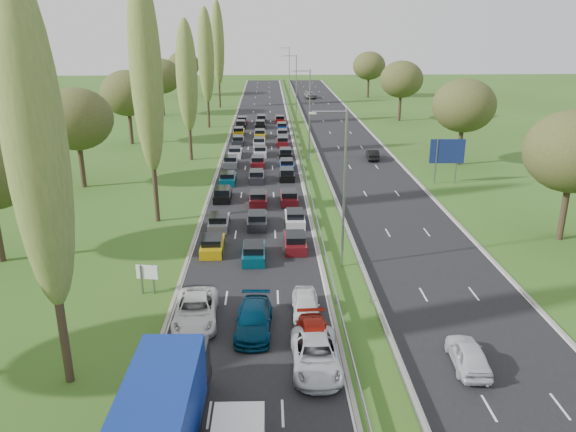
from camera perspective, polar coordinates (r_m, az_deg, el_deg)
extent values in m
plane|color=#335019|center=(78.45, 2.04, 6.01)|extent=(260.00, 260.00, 0.00)
cube|color=black|center=(80.70, -2.90, 6.37)|extent=(10.50, 215.00, 0.04)
cube|color=black|center=(81.63, 6.68, 6.41)|extent=(10.50, 215.00, 0.04)
cube|color=gray|center=(80.70, 1.10, 6.79)|extent=(0.06, 215.00, 0.32)
cube|color=gray|center=(80.85, 2.74, 6.79)|extent=(0.06, 215.00, 0.32)
cylinder|color=gray|center=(41.31, 5.73, 2.54)|extent=(0.18, 0.18, 12.00)
cylinder|color=gray|center=(75.35, 2.20, 10.12)|extent=(0.18, 0.18, 12.00)
cylinder|color=gray|center=(110.00, 0.85, 12.95)|extent=(0.18, 0.18, 12.00)
cylinder|color=gray|center=(144.81, 0.13, 14.42)|extent=(0.18, 0.18, 12.00)
cylinder|color=#2D2116|center=(30.72, -22.03, -9.73)|extent=(0.44, 0.44, 7.20)
ellipsoid|color=#597030|center=(27.82, -24.26, 6.45)|extent=(2.80, 2.80, 16.00)
cylinder|color=#2D2116|center=(53.11, -13.38, 3.56)|extent=(0.44, 0.44, 7.92)
ellipsoid|color=#597030|center=(51.47, -14.22, 13.99)|extent=(2.80, 2.80, 17.60)
cylinder|color=#2D2116|center=(77.32, -9.91, 8.00)|extent=(0.44, 0.44, 6.48)
ellipsoid|color=#597030|center=(76.24, -10.25, 13.85)|extent=(2.80, 2.80, 14.40)
cylinder|color=#2D2116|center=(101.76, -8.10, 10.91)|extent=(0.44, 0.44, 7.20)
ellipsoid|color=#597030|center=(100.92, -8.34, 15.86)|extent=(2.80, 2.80, 16.00)
cylinder|color=#2D2116|center=(126.42, -6.98, 12.68)|extent=(0.44, 0.44, 7.92)
ellipsoid|color=#597030|center=(125.74, -7.16, 17.06)|extent=(2.80, 2.80, 17.60)
cylinder|color=#2D2116|center=(67.42, -20.20, 4.79)|extent=(0.56, 0.56, 4.84)
ellipsoid|color=#38471E|center=(66.42, -20.72, 9.20)|extent=(8.00, 8.00, 6.80)
cylinder|color=#2D2116|center=(90.05, -15.68, 8.59)|extent=(0.56, 0.56, 4.84)
ellipsoid|color=#38471E|center=(89.30, -15.99, 11.92)|extent=(8.00, 8.00, 6.80)
cylinder|color=#2D2116|center=(117.14, -12.60, 11.11)|extent=(0.56, 0.56, 4.84)
ellipsoid|color=#38471E|center=(116.57, -12.79, 13.68)|extent=(8.00, 8.00, 6.80)
cylinder|color=#2D2116|center=(148.52, -10.44, 12.84)|extent=(0.56, 0.56, 4.84)
ellipsoid|color=#38471E|center=(148.07, -10.57, 14.87)|extent=(8.00, 8.00, 6.80)
cylinder|color=#2D2116|center=(53.07, 26.19, 0.33)|extent=(0.56, 0.56, 4.84)
ellipsoid|color=#38471E|center=(51.81, 27.04, 5.87)|extent=(8.00, 8.00, 6.80)
cylinder|color=#2D2116|center=(77.04, 17.06, 6.79)|extent=(0.56, 0.56, 4.84)
ellipsoid|color=#38471E|center=(76.17, 17.45, 10.67)|extent=(8.00, 8.00, 6.80)
cylinder|color=#2D2116|center=(110.21, 11.28, 10.73)|extent=(0.56, 0.56, 4.84)
ellipsoid|color=#38471E|center=(109.60, 11.46, 13.46)|extent=(8.00, 8.00, 6.80)
cylinder|color=#2D2116|center=(144.25, 8.14, 12.79)|extent=(0.56, 0.56, 4.84)
ellipsoid|color=#38471E|center=(143.79, 8.24, 14.88)|extent=(8.00, 8.00, 6.80)
cube|color=#BF990C|center=(46.11, -7.67, -3.08)|extent=(1.75, 4.00, 0.80)
cube|color=slate|center=(51.26, -7.02, -0.75)|extent=(1.75, 4.00, 0.80)
cube|color=black|center=(59.47, -6.65, 2.07)|extent=(1.75, 4.00, 0.80)
cube|color=#053F4C|center=(65.60, -6.12, 3.70)|extent=(1.75, 4.00, 0.80)
cube|color=slate|center=(73.68, -5.82, 5.42)|extent=(1.75, 4.00, 0.80)
cube|color=silver|center=(79.02, -5.38, 6.36)|extent=(1.75, 4.00, 0.80)
cube|color=black|center=(86.94, -5.08, 7.54)|extent=(1.75, 4.00, 0.80)
cube|color=#BF990C|center=(94.29, -5.01, 8.44)|extent=(1.75, 4.00, 0.80)
cube|color=black|center=(101.11, -4.81, 9.16)|extent=(1.75, 4.00, 0.80)
cube|color=#590F14|center=(105.29, -4.65, 9.56)|extent=(1.75, 4.00, 0.80)
cube|color=#053F4C|center=(44.34, -3.49, -3.86)|extent=(1.75, 4.00, 0.80)
cube|color=black|center=(51.41, -3.14, -0.57)|extent=(1.75, 4.00, 0.80)
cube|color=#590F14|center=(57.78, -3.05, 1.66)|extent=(1.75, 4.00, 0.80)
cube|color=black|center=(66.20, -3.21, 3.93)|extent=(1.75, 4.00, 0.80)
cube|color=#590F14|center=(73.27, -3.08, 5.41)|extent=(1.75, 4.00, 0.80)
cube|color=silver|center=(79.37, -2.84, 6.48)|extent=(1.75, 4.00, 0.80)
cube|color=#B2B7BC|center=(85.46, -2.95, 7.38)|extent=(1.75, 4.00, 0.80)
cube|color=#BF990C|center=(92.08, -2.86, 8.23)|extent=(1.75, 4.00, 0.80)
cube|color=black|center=(100.80, -2.83, 9.18)|extent=(1.75, 4.00, 0.80)
cube|color=black|center=(106.88, -2.72, 9.74)|extent=(1.75, 4.00, 0.80)
cube|color=#590F14|center=(46.29, 0.73, -2.81)|extent=(1.75, 4.00, 0.80)
cube|color=silver|center=(51.84, 0.70, -0.37)|extent=(1.75, 4.00, 0.80)
cube|color=#590F14|center=(58.05, 0.10, 1.78)|extent=(1.75, 4.00, 0.80)
cube|color=black|center=(67.01, -0.12, 4.14)|extent=(1.75, 4.00, 0.80)
cube|color=navy|center=(71.54, -0.14, 5.11)|extent=(1.75, 4.00, 0.80)
cube|color=black|center=(77.88, -0.26, 6.26)|extent=(1.75, 4.00, 0.80)
cube|color=#590F14|center=(85.89, -0.57, 7.47)|extent=(1.75, 4.00, 0.80)
cube|color=slate|center=(92.08, -0.57, 8.25)|extent=(1.75, 4.00, 0.80)
cube|color=navy|center=(98.46, -0.63, 8.96)|extent=(1.75, 4.00, 0.80)
cube|color=#A50C0A|center=(106.17, -0.82, 9.70)|extent=(1.75, 4.00, 0.80)
imported|color=silver|center=(35.66, -9.37, -9.44)|extent=(2.91, 5.83, 1.59)
imported|color=#042B45|center=(34.32, -3.49, -10.46)|extent=(2.38, 5.36, 1.53)
imported|color=silver|center=(31.01, 2.87, -13.96)|extent=(2.57, 5.56, 1.54)
imported|color=#A5160A|center=(32.55, 2.74, -12.35)|extent=(2.12, 4.91, 1.41)
imported|color=silver|center=(36.04, 1.81, -8.97)|extent=(1.78, 4.29, 1.45)
imported|color=silver|center=(32.60, 17.86, -13.26)|extent=(2.00, 4.38, 1.46)
imported|color=black|center=(77.58, 8.59, 6.21)|extent=(1.78, 4.34, 1.40)
imported|color=slate|center=(141.81, 2.25, 12.19)|extent=(2.88, 5.76, 1.57)
cube|color=navy|center=(24.39, -12.96, -19.27)|extent=(2.79, 7.58, 3.04)
cube|color=black|center=(29.06, -10.98, -14.99)|extent=(2.72, 2.45, 2.20)
cylinder|color=black|center=(29.68, -10.84, -16.65)|extent=(2.34, 1.00, 1.00)
cube|color=black|center=(26.02, -4.96, -20.77)|extent=(2.09, 0.86, 1.72)
cylinder|color=gray|center=(39.86, -14.65, -6.26)|extent=(0.16, 0.16, 2.10)
cylinder|color=gray|center=(39.69, -13.52, -6.28)|extent=(0.16, 0.16, 2.10)
cube|color=white|center=(39.55, -14.15, -5.55)|extent=(1.50, 0.33, 1.00)
cylinder|color=gray|center=(66.77, 14.80, 5.36)|extent=(0.16, 0.16, 5.20)
cylinder|color=gray|center=(67.50, 16.76, 5.33)|extent=(0.16, 0.16, 5.20)
cube|color=navy|center=(66.86, 15.88, 6.34)|extent=(4.00, 0.21, 2.80)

